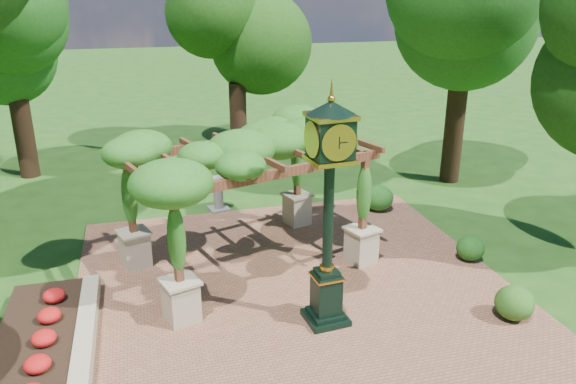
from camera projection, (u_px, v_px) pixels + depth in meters
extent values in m
plane|color=#1E4714|center=(319.00, 332.00, 11.55)|extent=(120.00, 120.00, 0.00)
cube|color=brown|center=(305.00, 307.00, 12.45)|extent=(10.00, 12.00, 0.04)
cube|color=#C6B793|center=(85.00, 345.00, 10.82)|extent=(0.35, 5.00, 0.40)
cube|color=red|center=(35.00, 353.00, 10.60)|extent=(1.50, 5.00, 0.36)
cube|color=black|center=(326.00, 317.00, 11.89)|extent=(0.91, 0.91, 0.13)
cube|color=black|center=(326.00, 294.00, 11.69)|extent=(0.57, 0.57, 0.94)
cube|color=#C28329|center=(327.00, 276.00, 11.55)|extent=(0.64, 0.64, 0.04)
cylinder|color=black|center=(328.00, 215.00, 11.08)|extent=(0.23, 0.23, 2.41)
cube|color=black|center=(330.00, 138.00, 10.54)|extent=(0.80, 0.80, 0.73)
cylinder|color=beige|center=(339.00, 143.00, 10.20)|extent=(0.63, 0.09, 0.63)
cone|color=black|center=(331.00, 107.00, 10.34)|extent=(1.03, 1.03, 0.26)
sphere|color=#C28329|center=(331.00, 99.00, 10.28)|extent=(0.15, 0.15, 0.15)
cube|color=tan|center=(181.00, 301.00, 11.79)|extent=(0.81, 0.81, 0.88)
cube|color=brown|center=(177.00, 240.00, 11.31)|extent=(0.20, 0.20, 1.82)
cube|color=tan|center=(361.00, 246.00, 14.31)|extent=(0.81, 0.81, 0.88)
cube|color=brown|center=(364.00, 194.00, 13.82)|extent=(0.20, 0.20, 1.82)
cube|color=tan|center=(135.00, 249.00, 14.12)|extent=(0.81, 0.81, 0.88)
cube|color=brown|center=(130.00, 197.00, 13.64)|extent=(0.20, 0.20, 1.82)
cube|color=tan|center=(297.00, 209.00, 16.63)|extent=(0.81, 0.81, 0.88)
cube|color=brown|center=(297.00, 164.00, 16.15)|extent=(0.20, 0.20, 1.82)
cube|color=brown|center=(279.00, 173.00, 12.23)|extent=(5.47, 1.89, 0.22)
cube|color=brown|center=(219.00, 143.00, 14.55)|extent=(5.47, 1.89, 0.22)
ellipsoid|color=#255E1B|center=(246.00, 146.00, 13.30)|extent=(6.52, 5.13, 0.98)
cube|color=gray|center=(219.00, 209.00, 17.81)|extent=(0.71, 0.71, 0.11)
cylinder|color=gray|center=(218.00, 194.00, 17.64)|extent=(0.36, 0.36, 0.99)
cylinder|color=gray|center=(217.00, 179.00, 17.46)|extent=(0.67, 0.67, 0.05)
ellipsoid|color=#295819|center=(514.00, 303.00, 11.87)|extent=(0.94, 0.94, 0.74)
ellipsoid|color=#1C5016|center=(470.00, 248.00, 14.44)|extent=(0.76, 0.76, 0.64)
ellipsoid|color=#24671D|center=(379.00, 198.00, 17.65)|extent=(1.19, 1.19, 0.82)
cylinder|color=black|center=(25.00, 137.00, 20.58)|extent=(0.70, 0.70, 3.01)
ellipsoid|color=#1D5016|center=(6.00, 27.00, 19.25)|extent=(4.36, 4.36, 4.76)
cylinder|color=black|center=(238.00, 117.00, 24.01)|extent=(0.72, 0.72, 2.90)
ellipsoid|color=#1A4010|center=(235.00, 26.00, 22.72)|extent=(4.07, 4.07, 4.57)
cylinder|color=#301E12|center=(454.00, 131.00, 19.98)|extent=(0.68, 0.68, 3.70)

